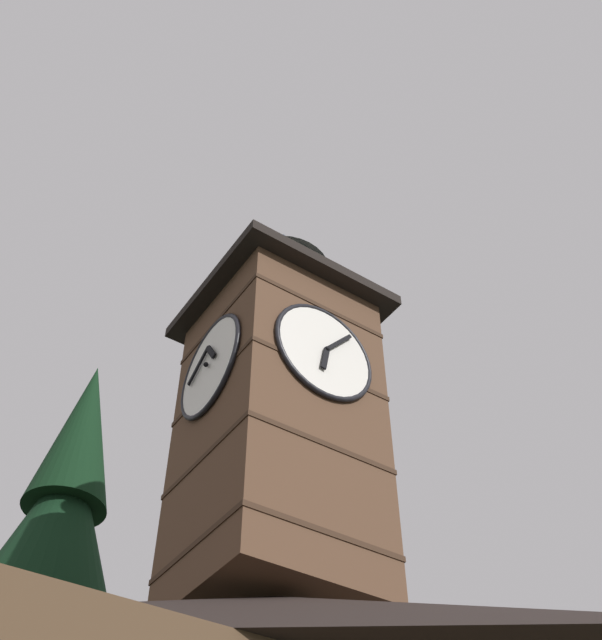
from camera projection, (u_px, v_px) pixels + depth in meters
name	position (u px, v px, depth m)	size (l,w,h in m)	color
clock_tower	(278.00, 408.00, 15.55)	(3.77, 3.77, 9.68)	brown
flying_bird_high	(386.00, 307.00, 25.18)	(0.48, 0.42, 0.13)	black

